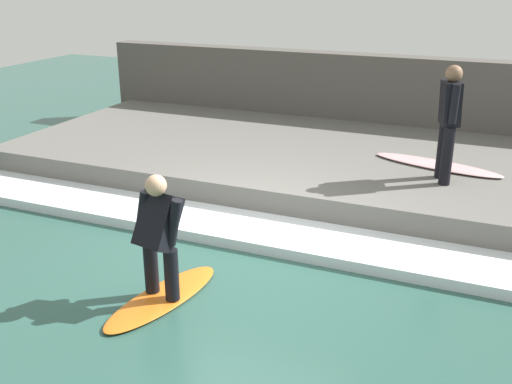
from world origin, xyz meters
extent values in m
plane|color=#2D564C|center=(0.00, 0.00, 0.00)|extent=(28.00, 28.00, 0.00)
cube|color=#66635E|center=(3.30, 0.00, 0.23)|extent=(4.40, 10.63, 0.47)
cube|color=#544F49|center=(5.75, 0.00, 0.88)|extent=(0.50, 11.17, 1.76)
cube|color=silver|center=(0.61, 0.00, 0.07)|extent=(0.98, 10.10, 0.14)
ellipsoid|color=orange|center=(-1.29, 0.37, 0.03)|extent=(1.72, 0.82, 0.06)
cylinder|color=black|center=(-1.31, 0.22, 0.35)|extent=(0.15, 0.15, 0.58)
cylinder|color=black|center=(-1.26, 0.51, 0.35)|extent=(0.15, 0.15, 0.58)
cube|color=black|center=(-1.29, 0.37, 0.93)|extent=(0.52, 0.46, 0.62)
sphere|color=tan|center=(-1.29, 0.37, 1.32)|extent=(0.22, 0.22, 0.22)
cylinder|color=black|center=(-1.33, 0.15, 0.96)|extent=(0.11, 0.21, 0.52)
cylinder|color=black|center=(-1.24, 0.58, 0.96)|extent=(0.11, 0.21, 0.52)
cylinder|color=black|center=(2.63, -2.02, 0.89)|extent=(0.16, 0.16, 0.83)
cylinder|color=black|center=(2.34, -2.11, 0.89)|extent=(0.16, 0.16, 0.83)
cube|color=black|center=(2.48, -2.06, 1.61)|extent=(0.45, 0.36, 0.62)
sphere|color=#846047|center=(2.48, -2.06, 2.01)|extent=(0.23, 0.23, 0.23)
cylinder|color=black|center=(2.70, -1.99, 1.64)|extent=(0.11, 0.12, 0.54)
cylinder|color=black|center=(2.27, -2.13, 1.64)|extent=(0.11, 0.12, 0.54)
ellipsoid|color=beige|center=(3.13, -1.91, 0.50)|extent=(0.95, 2.08, 0.06)
camera|label=1|loc=(-6.10, -2.75, 3.38)|focal=42.00mm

